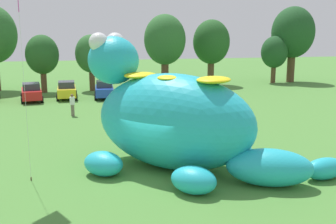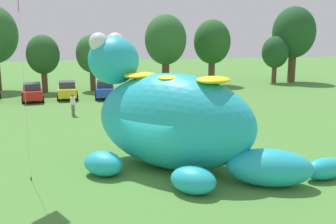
# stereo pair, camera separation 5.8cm
# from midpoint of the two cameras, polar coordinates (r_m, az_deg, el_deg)

# --- Properties ---
(ground_plane) EXTENTS (160.00, 160.00, 0.00)m
(ground_plane) POSITION_cam_midpoint_polar(r_m,az_deg,el_deg) (17.55, -2.59, -9.33)
(ground_plane) COLOR #4C8438
(giant_inflatable_creature) EXTENTS (11.53, 9.09, 6.28)m
(giant_inflatable_creature) POSITION_cam_midpoint_polar(r_m,az_deg,el_deg) (17.99, 0.74, -1.16)
(giant_inflatable_creature) COLOR #23B2C6
(giant_inflatable_creature) RESTS_ON ground
(car_red) EXTENTS (2.31, 4.27, 1.72)m
(car_red) POSITION_cam_midpoint_polar(r_m,az_deg,el_deg) (38.66, -19.45, 2.78)
(car_red) COLOR red
(car_red) RESTS_ON ground
(car_yellow) EXTENTS (1.97, 4.12, 1.72)m
(car_yellow) POSITION_cam_midpoint_polar(r_m,az_deg,el_deg) (39.12, -14.69, 3.15)
(car_yellow) COLOR yellow
(car_yellow) RESTS_ON ground
(car_blue) EXTENTS (2.15, 4.20, 1.72)m
(car_blue) POSITION_cam_midpoint_polar(r_m,az_deg,el_deg) (38.74, -9.37, 3.29)
(car_blue) COLOR #2347B7
(car_blue) RESTS_ON ground
(car_silver) EXTENTS (2.00, 4.13, 1.72)m
(car_silver) POSITION_cam_midpoint_polar(r_m,az_deg,el_deg) (39.88, -4.04, 3.64)
(car_silver) COLOR #B7BABF
(car_silver) RESTS_ON ground
(car_black) EXTENTS (2.06, 4.16, 1.72)m
(car_black) POSITION_cam_midpoint_polar(r_m,az_deg,el_deg) (39.88, 0.58, 3.67)
(car_black) COLOR black
(car_black) RESTS_ON ground
(tree_centre_left) EXTENTS (3.47, 3.47, 6.15)m
(tree_centre_left) POSITION_cam_midpoint_polar(r_m,az_deg,el_deg) (43.79, -18.02, 7.97)
(tree_centre_left) COLOR brown
(tree_centre_left) RESTS_ON ground
(tree_centre) EXTENTS (3.47, 3.47, 6.17)m
(tree_centre) POSITION_cam_midpoint_polar(r_m,az_deg,el_deg) (44.03, -11.26, 8.33)
(tree_centre) COLOR brown
(tree_centre) RESTS_ON ground
(tree_centre_right) EXTENTS (4.75, 4.75, 8.44)m
(tree_centre_right) POSITION_cam_midpoint_polar(r_m,az_deg,el_deg) (44.99, -0.50, 10.50)
(tree_centre_right) COLOR brown
(tree_centre_right) RESTS_ON ground
(tree_mid_right) EXTENTS (4.49, 4.49, 7.96)m
(tree_mid_right) POSITION_cam_midpoint_polar(r_m,az_deg,el_deg) (48.54, 6.35, 10.13)
(tree_mid_right) COLOR brown
(tree_mid_right) RESTS_ON ground
(tree_right) EXTENTS (3.36, 3.36, 5.97)m
(tree_right) POSITION_cam_midpoint_polar(r_m,az_deg,el_deg) (51.93, 15.31, 8.44)
(tree_right) COLOR brown
(tree_right) RESTS_ON ground
(tree_far_right) EXTENTS (5.47, 5.47, 9.70)m
(tree_far_right) POSITION_cam_midpoint_polar(r_m,az_deg,el_deg) (53.67, 17.84, 10.99)
(tree_far_right) COLOR brown
(tree_far_right) RESTS_ON ground
(spectator_near_inflatable) EXTENTS (0.38, 0.26, 1.71)m
(spectator_near_inflatable) POSITION_cam_midpoint_polar(r_m,az_deg,el_deg) (36.21, -5.90, 2.81)
(spectator_near_inflatable) COLOR #2D334C
(spectator_near_inflatable) RESTS_ON ground
(spectator_mid_field) EXTENTS (0.38, 0.26, 1.71)m
(spectator_mid_field) POSITION_cam_midpoint_polar(r_m,az_deg,el_deg) (30.70, -13.90, 1.00)
(spectator_mid_field) COLOR #726656
(spectator_mid_field) RESTS_ON ground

